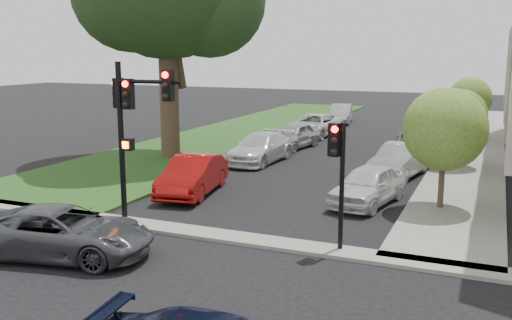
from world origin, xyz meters
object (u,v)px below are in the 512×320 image
at_px(small_tree_c, 470,99).
at_px(car_parked_8, 314,125).
at_px(car_parked_6, 260,148).
at_px(small_tree_a, 445,129).
at_px(traffic_signal_main, 131,114).
at_px(car_parked_0, 368,185).
at_px(car_cross_near, 63,232).
at_px(car_parked_2, 416,143).
at_px(traffic_signal_secondary, 338,163).
at_px(small_tree_b, 460,116).
at_px(car_parked_9, 341,114).
at_px(car_parked_7, 293,136).
at_px(car_parked_1, 400,161).
at_px(car_parked_5, 193,175).

distance_m(small_tree_c, car_parked_8, 10.37).
bearing_deg(car_parked_6, small_tree_c, 54.44).
distance_m(small_tree_a, traffic_signal_main, 11.25).
bearing_deg(car_parked_0, car_cross_near, -116.19).
bearing_deg(car_parked_0, small_tree_c, 92.47).
xyz_separation_m(small_tree_a, car_parked_2, (-2.42, 11.47, -2.37)).
height_order(small_tree_c, traffic_signal_secondary, small_tree_c).
distance_m(small_tree_b, car_parked_9, 18.92).
bearing_deg(traffic_signal_secondary, car_parked_7, 113.33).
height_order(traffic_signal_secondary, car_parked_9, traffic_signal_secondary).
distance_m(car_parked_1, car_parked_6, 7.52).
distance_m(car_parked_2, car_parked_6, 9.22).
xyz_separation_m(car_parked_6, car_parked_7, (0.17, 4.88, 0.01)).
height_order(car_parked_7, car_parked_9, car_parked_7).
bearing_deg(car_parked_2, car_parked_1, -95.49).
xyz_separation_m(car_parked_5, car_parked_6, (-0.09, 7.47, -0.04)).
distance_m(small_tree_b, car_parked_6, 10.31).
xyz_separation_m(car_parked_7, car_parked_8, (-0.29, 5.26, -0.00)).
bearing_deg(traffic_signal_secondary, car_parked_8, 108.87).
distance_m(small_tree_a, car_parked_5, 10.11).
xyz_separation_m(car_parked_0, car_parked_7, (-6.97, 11.10, 0.02)).
bearing_deg(car_parked_6, car_parked_9, 94.32).
height_order(car_cross_near, car_parked_5, car_parked_5).
bearing_deg(traffic_signal_secondary, small_tree_b, 80.41).
height_order(small_tree_b, car_parked_7, small_tree_b).
bearing_deg(car_parked_0, car_parked_9, 117.74).
bearing_deg(car_cross_near, small_tree_b, -39.83).
distance_m(car_parked_0, car_parked_1, 5.46).
bearing_deg(car_cross_near, traffic_signal_main, -12.21).
bearing_deg(traffic_signal_main, small_tree_a, 31.55).
bearing_deg(car_parked_6, car_parked_5, -86.08).
bearing_deg(car_parked_7, car_parked_2, 13.37).
bearing_deg(car_parked_7, car_parked_5, -81.73).
bearing_deg(car_parked_6, car_parked_2, 39.71).
xyz_separation_m(small_tree_a, car_parked_8, (-9.96, 16.13, -2.29)).
height_order(small_tree_b, car_parked_6, small_tree_b).
relative_size(traffic_signal_main, car_parked_7, 1.21).
height_order(car_parked_1, car_parked_5, car_parked_5).
bearing_deg(traffic_signal_main, car_parked_7, 90.35).
xyz_separation_m(traffic_signal_main, car_parked_7, (-0.10, 16.75, -3.04)).
xyz_separation_m(traffic_signal_secondary, car_parked_5, (-7.32, 4.44, -1.90)).
bearing_deg(small_tree_a, car_parked_2, 101.91).
distance_m(car_parked_0, car_parked_5, 7.16).
distance_m(small_tree_a, car_parked_8, 19.09).
distance_m(traffic_signal_main, car_parked_1, 13.58).
height_order(small_tree_a, traffic_signal_main, traffic_signal_main).
relative_size(car_parked_5, car_parked_9, 1.06).
distance_m(car_cross_near, car_parked_8, 25.54).
xyz_separation_m(car_parked_1, car_parked_8, (-7.61, 10.91, -0.01)).
distance_m(car_parked_0, car_parked_6, 9.47).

